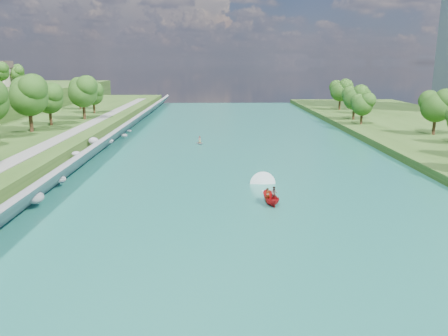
{
  "coord_description": "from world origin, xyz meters",
  "views": [
    {
      "loc": [
        -4.38,
        -48.08,
        16.74
      ],
      "look_at": [
        -3.3,
        10.92,
        2.5
      ],
      "focal_mm": 35.0,
      "sensor_mm": 36.0,
      "label": 1
    }
  ],
  "objects": [
    {
      "name": "ground",
      "position": [
        0.0,
        0.0,
        0.0
      ],
      "size": [
        260.0,
        260.0,
        0.0
      ],
      "primitive_type": "plane",
      "color": "#2D5119",
      "rests_on": "ground"
    },
    {
      "name": "river_water",
      "position": [
        0.0,
        20.0,
        0.05
      ],
      "size": [
        55.0,
        240.0,
        0.1
      ],
      "primitive_type": "cube",
      "color": "#185D54",
      "rests_on": "ground"
    },
    {
      "name": "riprap_bank",
      "position": [
        -25.85,
        19.31,
        1.8
      ],
      "size": [
        3.54,
        236.0,
        4.05
      ],
      "color": "slate",
      "rests_on": "ground"
    },
    {
      "name": "riverside_path",
      "position": [
        -32.5,
        20.0,
        3.55
      ],
      "size": [
        3.0,
        200.0,
        0.1
      ],
      "primitive_type": "cube",
      "color": "gray",
      "rests_on": "berm_west"
    },
    {
      "name": "trees_east",
      "position": [
        38.14,
        40.17,
        6.76
      ],
      "size": [
        16.71,
        139.97,
        11.83
      ],
      "color": "#1D4B14",
      "rests_on": "berm_east"
    },
    {
      "name": "motorboat",
      "position": [
        2.2,
        3.91,
        0.75
      ],
      "size": [
        3.6,
        18.85,
        2.1
      ],
      "rotation": [
        0.0,
        0.0,
        3.32
      ],
      "color": "#BA0E12",
      "rests_on": "river_water"
    },
    {
      "name": "raft",
      "position": [
        -7.84,
        42.68,
        0.46
      ],
      "size": [
        2.27,
        2.82,
        1.63
      ],
      "rotation": [
        0.0,
        0.0,
        0.2
      ],
      "color": "#93969B",
      "rests_on": "river_water"
    }
  ]
}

